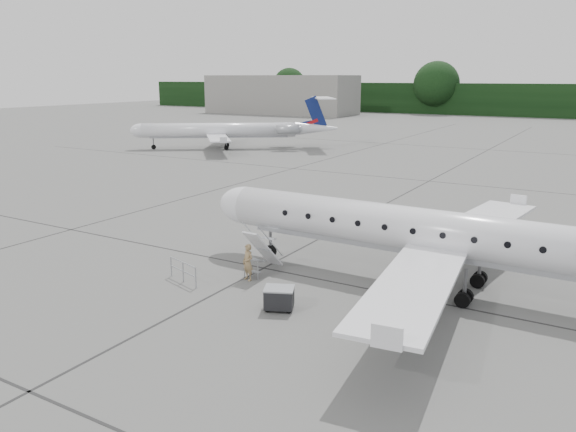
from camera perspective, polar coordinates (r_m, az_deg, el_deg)
The scene contains 8 objects.
ground at distance 24.15m, azimuth 6.43°, elevation -9.54°, with size 320.00×320.00×0.00m, color #5F5F5C.
terminal_building at distance 152.39m, azimuth -0.75°, elevation 12.23°, with size 40.00×14.00×10.00m, color gray.
main_regional_jet at distance 26.04m, azimuth 16.50°, elevation 0.34°, with size 29.05×20.92×7.45m, color silver, non-canonical shape.
airstair at distance 28.17m, azimuth -2.54°, elevation -3.46°, with size 0.85×2.37×2.33m, color silver, non-canonical shape.
passenger at distance 27.21m, azimuth -4.09°, elevation -4.71°, with size 0.66×0.43×1.80m, color #91764F.
safety_railing at distance 27.47m, azimuth -10.61°, elevation -5.63°, with size 2.20×0.08×1.00m, color #979A9F, non-canonical shape.
baggage_cart at distance 23.92m, azimuth -0.91°, elevation -8.34°, with size 1.20×0.97×1.04m, color black, non-canonical shape.
bg_regional_left at distance 77.82m, azimuth -7.03°, elevation 9.36°, with size 26.65×19.19×6.99m, color silver, non-canonical shape.
Camera 1 is at (8.85, -20.32, 9.59)m, focal length 35.00 mm.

